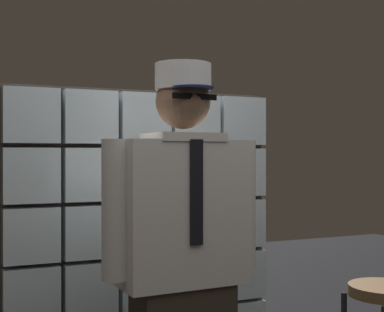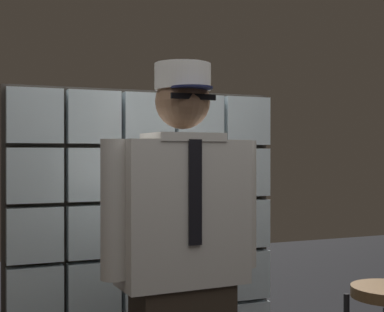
% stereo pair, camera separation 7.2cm
% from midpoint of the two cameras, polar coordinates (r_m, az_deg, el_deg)
% --- Properties ---
extents(glass_block_wall, '(1.48, 0.10, 1.78)m').
position_cam_midpoint_polar(glass_block_wall, '(3.05, -3.84, -10.06)').
color(glass_block_wall, silver).
rests_on(glass_block_wall, ground).
extents(standing_person, '(0.72, 0.31, 1.79)m').
position_cam_midpoint_polar(standing_person, '(2.42, -0.08, -11.19)').
color(standing_person, '#382D23').
rests_on(standing_person, ground).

